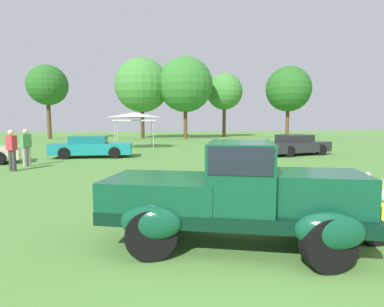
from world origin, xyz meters
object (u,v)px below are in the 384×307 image
Objects in this scene: show_car_teal at (91,147)px; spectator_near_truck at (26,146)px; feature_pickup_truck at (235,194)px; spectator_between_cars at (12,149)px; show_car_charcoal at (296,145)px; canopy_tent_left_field at (134,116)px.

show_car_teal is 4.02m from spectator_near_truck.
show_car_teal is (-4.18, 13.51, -0.26)m from feature_pickup_truck.
feature_pickup_truck is 14.14m from show_car_teal.
show_car_charcoal is at bearing 14.73° from spectator_between_cars.
canopy_tent_left_field is (-9.72, 6.50, 1.82)m from show_car_charcoal.
canopy_tent_left_field reaches higher than spectator_between_cars.
show_car_teal is 6.45m from canopy_tent_left_field.
spectator_between_cars is at bearing -118.10° from show_car_teal.
spectator_between_cars is 11.47m from canopy_tent_left_field.
feature_pickup_truck is at bearing -57.50° from spectator_near_truck.
feature_pickup_truck reaches higher than show_car_teal.
canopy_tent_left_field reaches higher than show_car_charcoal.
feature_pickup_truck is 1.46× the size of canopy_tent_left_field.
canopy_tent_left_field is (-1.84, 19.23, 1.56)m from feature_pickup_truck.
spectator_near_truck is 10.24m from canopy_tent_left_field.
canopy_tent_left_field is (4.69, 8.98, 1.51)m from spectator_near_truck.
spectator_between_cars reaches higher than show_car_charcoal.
canopy_tent_left_field is (2.34, 5.73, 1.82)m from show_car_teal.
spectator_between_cars is at bearing -165.27° from show_car_charcoal.
show_car_charcoal is at bearing -33.79° from canopy_tent_left_field.
show_car_charcoal is at bearing 9.74° from spectator_near_truck.
canopy_tent_left_field reaches higher than spectator_near_truck.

